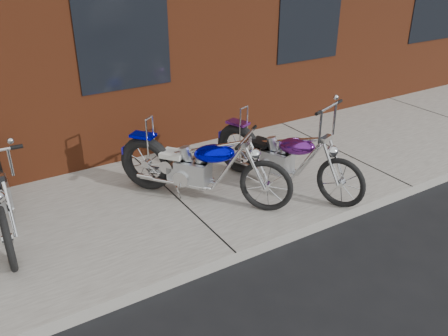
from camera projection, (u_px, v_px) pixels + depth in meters
ground at (236, 264)px, 5.39m from camera, size 120.00×120.00×0.00m
sidewalk at (177, 202)px, 6.51m from camera, size 22.00×3.00×0.15m
chopper_purple at (282, 159)px, 6.57m from camera, size 0.94×2.27×1.33m
chopper_blue at (199, 169)px, 6.26m from camera, size 1.60×2.00×1.06m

